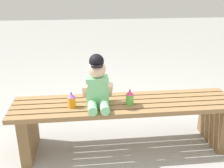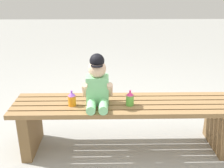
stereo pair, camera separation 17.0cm
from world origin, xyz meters
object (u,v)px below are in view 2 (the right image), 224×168
object	(u,v)px
park_bench	(126,117)
sippy_cup_right	(130,98)
sippy_cup_left	(72,99)
child_figure	(97,83)

from	to	relation	value
park_bench	sippy_cup_right	distance (m)	0.19
park_bench	sippy_cup_left	xyz separation A→B (m)	(-0.42, -0.04, 0.19)
park_bench	sippy_cup_right	xyz separation A→B (m)	(0.03, -0.04, 0.19)
child_figure	sippy_cup_right	xyz separation A→B (m)	(0.25, -0.01, -0.12)
park_bench	child_figure	size ratio (longest dim) A/B	4.41
sippy_cup_left	sippy_cup_right	size ratio (longest dim) A/B	1.00
park_bench	sippy_cup_right	world-z (taller)	sippy_cup_right
sippy_cup_right	sippy_cup_left	bearing A→B (deg)	180.00
park_bench	sippy_cup_right	size ratio (longest dim) A/B	14.41
park_bench	sippy_cup_left	size ratio (longest dim) A/B	14.41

